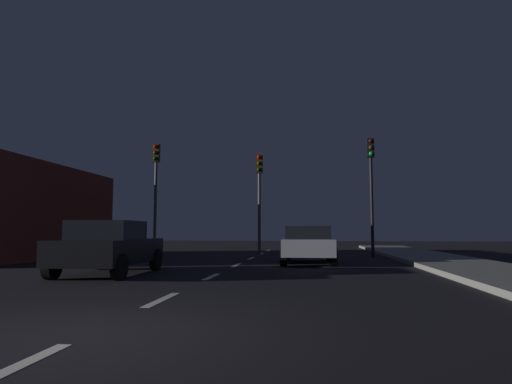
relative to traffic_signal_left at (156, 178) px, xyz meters
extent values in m
plane|color=black|center=(4.96, -8.49, -3.80)|extent=(80.00, 80.00, 0.00)
cube|color=gray|center=(12.46, -8.49, -3.73)|extent=(3.00, 40.00, 0.15)
cube|color=silver|center=(4.96, -16.69, -3.80)|extent=(0.16, 1.60, 0.01)
cube|color=silver|center=(4.96, -12.89, -3.80)|extent=(0.16, 1.60, 0.01)
cube|color=silver|center=(4.96, -9.09, -3.80)|extent=(0.16, 1.60, 0.01)
cube|color=silver|center=(4.96, -5.29, -3.80)|extent=(0.16, 1.60, 0.01)
cube|color=silver|center=(4.96, -1.49, -3.80)|extent=(0.16, 1.60, 0.01)
cube|color=silver|center=(4.96, 2.31, -3.80)|extent=(0.16, 1.60, 0.01)
cube|color=silver|center=(4.96, 6.11, -3.80)|extent=(0.16, 1.60, 0.01)
cylinder|color=#4C4C51|center=(0.00, 0.02, -1.06)|extent=(0.14, 0.14, 5.48)
cube|color=#382D0C|center=(0.00, 0.02, 1.23)|extent=(0.32, 0.24, 0.90)
sphere|color=red|center=(0.00, -0.14, 1.53)|extent=(0.20, 0.20, 0.20)
sphere|color=#3F2D0C|center=(0.00, -0.14, 1.23)|extent=(0.20, 0.20, 0.20)
sphere|color=#0C3319|center=(0.00, -0.14, 0.93)|extent=(0.20, 0.20, 0.20)
cylinder|color=#4C4C51|center=(5.14, 0.02, -1.38)|extent=(0.14, 0.14, 4.85)
cube|color=#382D0C|center=(5.14, 0.02, 0.59)|extent=(0.32, 0.24, 0.90)
sphere|color=red|center=(5.14, -0.14, 0.89)|extent=(0.20, 0.20, 0.20)
sphere|color=#3F2D0C|center=(5.14, -0.14, 0.59)|extent=(0.20, 0.20, 0.20)
sphere|color=#0C3319|center=(5.14, -0.14, 0.29)|extent=(0.20, 0.20, 0.20)
cylinder|color=black|center=(10.35, 0.02, -1.06)|extent=(0.14, 0.14, 5.49)
cube|color=black|center=(10.35, 0.02, 1.24)|extent=(0.32, 0.24, 0.90)
sphere|color=#3F0C0C|center=(10.35, -0.14, 1.54)|extent=(0.20, 0.20, 0.20)
sphere|color=#3F2D0C|center=(10.35, -0.14, 1.24)|extent=(0.20, 0.20, 0.20)
sphere|color=#19D84C|center=(10.35, -0.14, 0.94)|extent=(0.20, 0.20, 0.20)
cube|color=silver|center=(7.45, -4.08, -3.19)|extent=(1.85, 3.89, 0.59)
cube|color=black|center=(7.45, -4.27, -2.67)|extent=(1.61, 1.76, 0.46)
cylinder|color=black|center=(6.59, -2.71, -3.48)|extent=(0.23, 0.64, 0.64)
cylinder|color=black|center=(8.27, -2.69, -3.48)|extent=(0.23, 0.64, 0.64)
cylinder|color=black|center=(6.62, -5.48, -3.48)|extent=(0.23, 0.64, 0.64)
cylinder|color=black|center=(8.30, -5.45, -3.48)|extent=(0.23, 0.64, 0.64)
cube|color=black|center=(2.02, -8.85, -3.16)|extent=(2.00, 3.98, 0.64)
cube|color=black|center=(2.03, -9.04, -2.59)|extent=(1.69, 1.83, 0.51)
cylinder|color=black|center=(1.10, -7.48, -3.48)|extent=(0.25, 0.65, 0.64)
cylinder|color=black|center=(2.81, -7.41, -3.48)|extent=(0.25, 0.65, 0.64)
cylinder|color=black|center=(1.22, -10.29, -3.48)|extent=(0.25, 0.65, 0.64)
cylinder|color=black|center=(2.94, -10.21, -3.48)|extent=(0.25, 0.65, 0.64)
cube|color=maroon|center=(-5.84, -3.01, -1.80)|extent=(5.61, 9.57, 4.02)
camera|label=1|loc=(7.55, -20.27, -2.60)|focal=30.26mm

